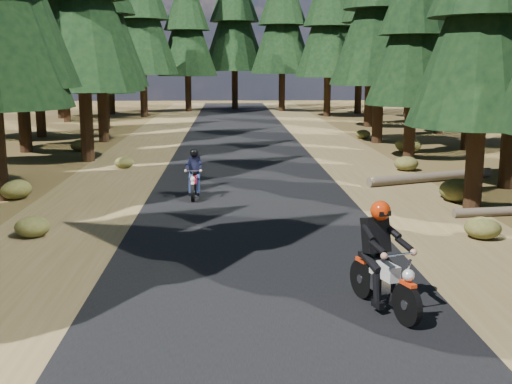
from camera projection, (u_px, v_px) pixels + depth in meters
ground at (259, 260)px, 12.93m from camera, size 120.00×120.00×0.00m
road at (251, 206)px, 17.83m from camera, size 6.00×100.00×0.01m
shoulder_l at (84, 208)px, 17.64m from camera, size 3.20×100.00×0.01m
shoulder_r at (414, 205)px, 18.03m from camera, size 3.20×100.00×0.01m
log_near at (432, 177)px, 21.61m from camera, size 4.81×2.14×0.32m
understory_shrubs at (316, 183)px, 19.84m from camera, size 15.89×32.13×0.70m
rider_lead at (384, 276)px, 10.11m from camera, size 1.21×2.06×1.76m
rider_follow at (194, 182)px, 18.84m from camera, size 0.53×1.64×1.45m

